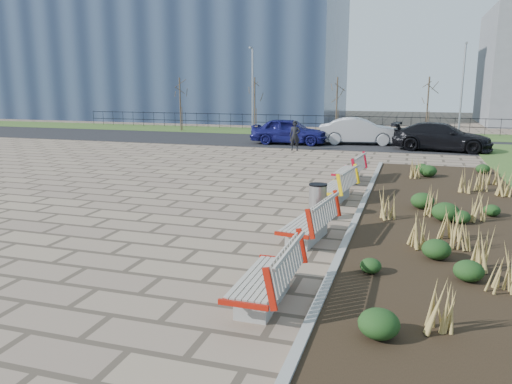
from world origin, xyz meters
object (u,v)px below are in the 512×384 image
(bench_c, at_px, (335,185))
(car_blue, at_px, (289,131))
(car_silver, at_px, (359,131))
(bench_a, at_px, (264,275))
(lamp_east, at_px, (462,92))
(bench_b, at_px, (307,220))
(bench_d, at_px, (348,169))
(pedestrian, at_px, (295,136))
(lamp_west, at_px, (253,91))
(litter_bin, at_px, (318,202))
(car_black, at_px, (442,137))

(bench_c, relative_size, car_blue, 0.46)
(car_silver, bearing_deg, car_blue, 98.62)
(bench_a, bearing_deg, bench_c, 90.43)
(bench_c, distance_m, car_silver, 15.22)
(bench_c, distance_m, lamp_east, 20.30)
(bench_b, relative_size, bench_d, 1.00)
(car_silver, bearing_deg, bench_b, 174.73)
(pedestrian, relative_size, lamp_east, 0.27)
(bench_b, height_order, lamp_west, lamp_west)
(litter_bin, relative_size, lamp_west, 0.16)
(pedestrian, xyz_separation_m, car_black, (7.64, 2.17, -0.04))
(pedestrian, height_order, car_black, pedestrian)
(lamp_west, distance_m, lamp_east, 14.00)
(bench_d, bearing_deg, lamp_west, 123.97)
(litter_bin, relative_size, car_black, 0.18)
(bench_d, distance_m, car_blue, 11.89)
(car_black, bearing_deg, car_silver, 76.78)
(bench_c, xyz_separation_m, car_silver, (-0.88, 15.19, 0.30))
(bench_b, distance_m, bench_c, 4.29)
(bench_a, height_order, bench_d, same)
(litter_bin, height_order, car_black, car_black)
(bench_c, bearing_deg, bench_d, 97.36)
(car_silver, xyz_separation_m, lamp_east, (5.88, 4.32, 2.24))
(lamp_east, bearing_deg, bench_b, -101.87)
(bench_a, distance_m, pedestrian, 19.59)
(bench_b, height_order, litter_bin, bench_b)
(bench_c, relative_size, lamp_west, 0.35)
(lamp_east, bearing_deg, car_silver, -143.71)
(lamp_west, bearing_deg, litter_bin, -67.89)
(bench_b, relative_size, car_black, 0.40)
(car_silver, bearing_deg, lamp_west, 54.11)
(bench_d, xyz_separation_m, lamp_west, (-9.00, 16.33, 2.54))
(car_blue, relative_size, car_black, 0.88)
(litter_bin, relative_size, car_silver, 0.20)
(litter_bin, height_order, car_silver, car_silver)
(bench_a, xyz_separation_m, bench_d, (0.00, 11.01, 0.00))
(car_silver, relative_size, lamp_east, 0.79)
(bench_a, height_order, bench_c, same)
(car_blue, bearing_deg, car_silver, -75.13)
(car_blue, bearing_deg, bench_d, -157.17)
(pedestrian, relative_size, lamp_west, 0.27)
(bench_a, height_order, lamp_east, lamp_east)
(lamp_east, bearing_deg, litter_bin, -103.20)
(bench_c, relative_size, bench_d, 1.00)
(bench_a, xyz_separation_m, car_blue, (-4.92, 21.83, 0.30))
(car_silver, relative_size, lamp_west, 0.79)
(car_black, relative_size, lamp_west, 0.87)
(bench_d, relative_size, car_blue, 0.46)
(pedestrian, height_order, lamp_west, lamp_west)
(bench_c, relative_size, car_black, 0.40)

